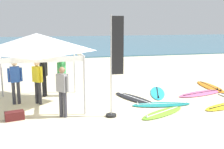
# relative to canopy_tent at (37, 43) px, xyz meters

# --- Properties ---
(ground_plane) EXTENTS (80.00, 80.00, 0.00)m
(ground_plane) POSITION_rel_canopy_tent_xyz_m (3.09, -0.28, -2.39)
(ground_plane) COLOR beige
(sea) EXTENTS (80.00, 36.00, 0.10)m
(sea) POSITION_rel_canopy_tent_xyz_m (3.09, 31.31, -2.34)
(sea) COLOR #386B84
(sea) RESTS_ON ground
(canopy_tent) EXTENTS (3.21, 3.21, 2.75)m
(canopy_tent) POSITION_rel_canopy_tent_xyz_m (0.00, 0.00, 0.00)
(canopy_tent) COLOR #B7B7BC
(canopy_tent) RESTS_ON ground
(surfboard_cyan) EXTENTS (1.41, 2.37, 0.19)m
(surfboard_cyan) POSITION_rel_canopy_tent_xyz_m (5.11, 0.44, -2.35)
(surfboard_cyan) COLOR #23B2CC
(surfboard_cyan) RESTS_ON ground
(surfboard_lime) EXTENTS (2.06, 1.43, 0.19)m
(surfboard_lime) POSITION_rel_canopy_tent_xyz_m (4.18, -2.16, -2.35)
(surfboard_lime) COLOR #7AD12D
(surfboard_lime) RESTS_ON ground
(surfboard_pink) EXTENTS (2.60, 1.29, 0.19)m
(surfboard_pink) POSITION_rel_canopy_tent_xyz_m (6.97, -0.11, -2.35)
(surfboard_pink) COLOR pink
(surfboard_pink) RESTS_ON ground
(surfboard_orange) EXTENTS (0.91, 2.50, 0.19)m
(surfboard_orange) POSITION_rel_canopy_tent_xyz_m (8.08, 0.90, -2.35)
(surfboard_orange) COLOR orange
(surfboard_orange) RESTS_ON ground
(surfboard_black) EXTENTS (1.49, 2.42, 0.19)m
(surfboard_black) POSITION_rel_canopy_tent_xyz_m (3.79, -0.18, -2.35)
(surfboard_black) COLOR black
(surfboard_black) RESTS_ON ground
(surfboard_teal) EXTENTS (2.35, 0.90, 0.19)m
(surfboard_teal) POSITION_rel_canopy_tent_xyz_m (4.54, -1.24, -2.35)
(surfboard_teal) COLOR #19847F
(surfboard_teal) RESTS_ON ground
(person_green) EXTENTS (0.38, 0.48, 1.71)m
(person_green) POSITION_rel_canopy_tent_xyz_m (0.94, 1.06, -1.40)
(person_green) COLOR #383842
(person_green) RESTS_ON ground
(person_grey) EXTENTS (0.41, 0.42, 1.71)m
(person_grey) POSITION_rel_canopy_tent_xyz_m (0.80, -1.63, -1.40)
(person_grey) COLOR #383842
(person_grey) RESTS_ON ground
(person_yellow) EXTENTS (0.40, 0.44, 1.71)m
(person_yellow) POSITION_rel_canopy_tent_xyz_m (-0.04, 0.12, -1.40)
(person_yellow) COLOR #2D2D33
(person_yellow) RESTS_ON ground
(person_black) EXTENTS (0.33, 0.52, 1.71)m
(person_black) POSITION_rel_canopy_tent_xyz_m (0.20, 1.23, -1.40)
(person_black) COLOR black
(person_black) RESTS_ON ground
(person_blue) EXTENTS (0.55, 0.27, 1.71)m
(person_blue) POSITION_rel_canopy_tent_xyz_m (-0.87, 0.30, -1.40)
(person_blue) COLOR #383842
(person_blue) RESTS_ON ground
(banner_flag) EXTENTS (0.60, 0.36, 3.40)m
(banner_flag) POSITION_rel_canopy_tent_xyz_m (2.49, -1.99, -0.81)
(banner_flag) COLOR #99999E
(banner_flag) RESTS_ON ground
(gear_bag_near_tent) EXTENTS (0.66, 0.44, 0.28)m
(gear_bag_near_tent) POSITION_rel_canopy_tent_xyz_m (-0.78, -1.54, -2.25)
(gear_bag_near_tent) COLOR #4C1919
(gear_bag_near_tent) RESTS_ON ground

